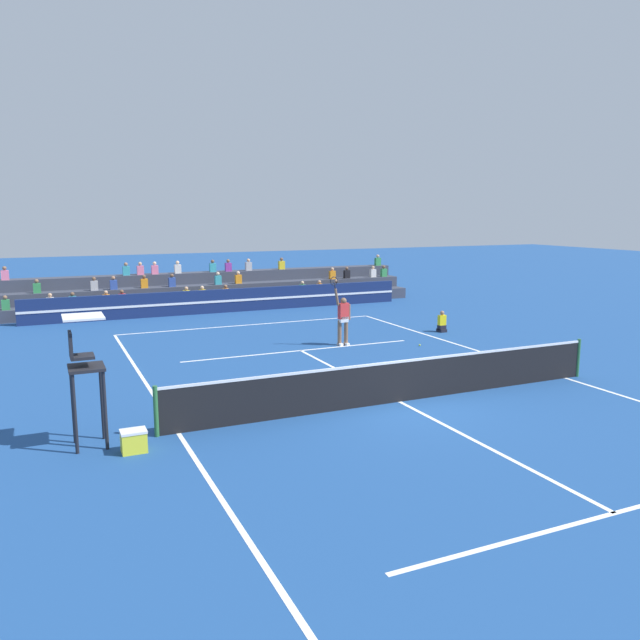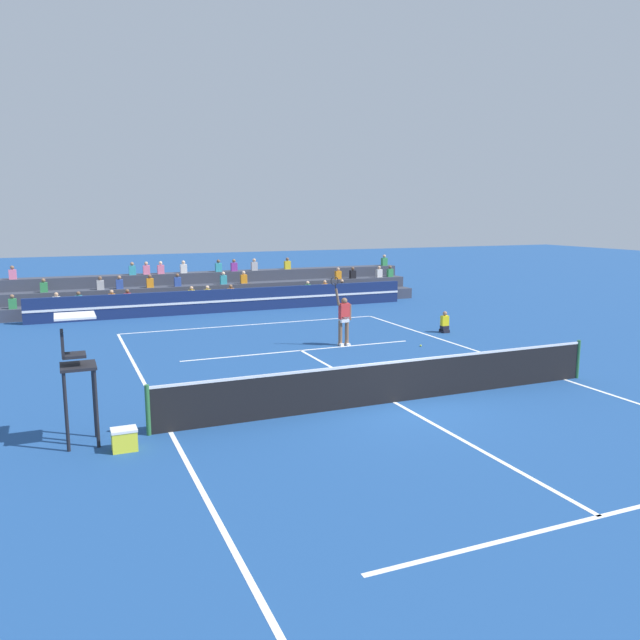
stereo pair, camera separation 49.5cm
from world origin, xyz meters
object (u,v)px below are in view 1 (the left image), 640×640
object	(u,v)px
umpire_chair	(84,363)
equipment_cooler	(134,441)
tennis_ball	(420,345)
tennis_player	(343,318)
ball_kid_courtside	(442,324)

from	to	relation	value
umpire_chair	equipment_cooler	world-z (taller)	umpire_chair
tennis_ball	tennis_player	bearing A→B (deg)	153.14
ball_kid_courtside	equipment_cooler	size ratio (longest dim) A/B	1.69
ball_kid_courtside	tennis_ball	xyz separation A→B (m)	(-2.28, -1.91, -0.30)
equipment_cooler	tennis_player	bearing A→B (deg)	41.67
umpire_chair	tennis_ball	world-z (taller)	umpire_chair
ball_kid_courtside	equipment_cooler	xyz separation A→B (m)	(-12.91, -7.98, -0.10)
tennis_player	tennis_ball	world-z (taller)	tennis_player
tennis_player	equipment_cooler	world-z (taller)	tennis_player
tennis_player	tennis_ball	distance (m)	2.88
ball_kid_courtside	equipment_cooler	distance (m)	15.18
tennis_player	equipment_cooler	xyz separation A→B (m)	(-8.21, -7.30, -0.76)
ball_kid_courtside	umpire_chair	bearing A→B (deg)	-151.99
umpire_chair	tennis_ball	distance (m)	12.73
tennis_player	tennis_ball	size ratio (longest dim) A/B	36.82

